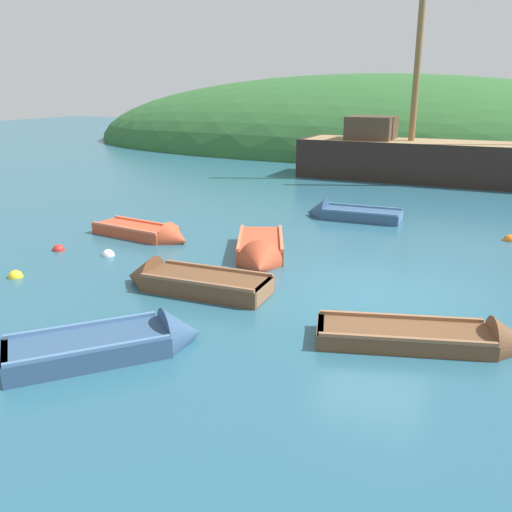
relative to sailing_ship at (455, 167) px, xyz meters
The scene contains 13 objects.
ground_plane 16.43m from the sailing_ship, 91.46° to the right, with size 120.00×120.00×0.00m, color #285B70.
shore_hill 16.64m from the sailing_ship, 115.88° to the left, with size 46.69×22.82×10.70m, color #2D602D.
sailing_ship is the anchor object (origin of this frame).
rowboat_center 18.47m from the sailing_ship, 86.66° to the right, with size 3.87×1.97×1.01m.
rowboat_outer_left 16.26m from the sailing_ship, 118.34° to the right, with size 3.44×1.52×0.98m.
rowboat_far 18.27m from the sailing_ship, 104.13° to the right, with size 3.46×1.17×1.08m.
rowboat_near_dock 9.88m from the sailing_ship, 106.91° to the right, with size 3.26×1.19×1.10m.
rowboat_portside 21.22m from the sailing_ship, 100.69° to the right, with size 3.06×3.14×1.09m.
rowboat_outer_right 15.35m from the sailing_ship, 104.45° to the right, with size 2.29×3.47×1.14m.
buoy_yellow 20.51m from the sailing_ship, 114.85° to the right, with size 0.35×0.35×0.35m, color yellow.
buoy_red 18.86m from the sailing_ship, 119.49° to the right, with size 0.34×0.34×0.34m, color red.
buoy_white 18.02m from the sailing_ship, 115.24° to the right, with size 0.35×0.35×0.35m, color white.
buoy_orange 10.66m from the sailing_ship, 77.39° to the right, with size 0.36×0.36×0.36m, color orange.
Camera 1 is at (1.96, -11.36, 4.34)m, focal length 38.59 mm.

